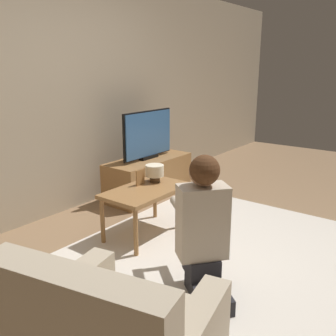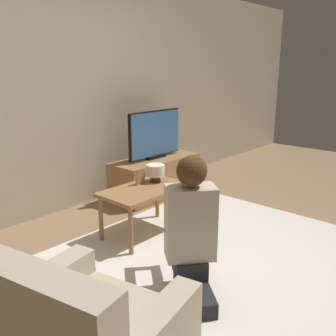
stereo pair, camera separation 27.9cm
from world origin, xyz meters
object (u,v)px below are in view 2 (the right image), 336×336
Objects in this scene: person_kneeling at (191,225)px; table_lamp at (155,171)px; tv at (155,134)px; coffee_table at (145,194)px.

table_lamp is (0.67, 0.97, 0.06)m from person_kneeling.
person_kneeling is 1.18m from table_lamp.
person_kneeling is (-1.35, -1.63, -0.25)m from tv.
person_kneeling is at bearing -129.62° from tv.
tv is at bearing 43.92° from table_lamp.
tv reaches higher than coffee_table.
tv is 2.13m from person_kneeling.
tv is 1.21m from coffee_table.
table_lamp reaches higher than coffee_table.
tv is at bearing 39.07° from coffee_table.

